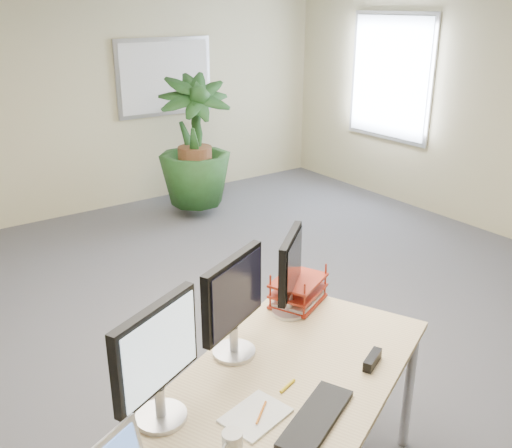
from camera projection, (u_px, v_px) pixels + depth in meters
floor at (285, 369)px, 4.03m from camera, size 8.00×8.00×0.00m
back_wall at (71, 102)px, 6.56m from camera, size 7.00×0.04×2.70m
whiteboard at (165, 77)px, 7.12m from camera, size 1.30×0.04×0.95m
window at (390, 77)px, 7.09m from camera, size 0.04×1.30×1.55m
desk at (239, 430)px, 2.55m from camera, size 2.28×1.68×0.81m
floor_plant at (195, 155)px, 6.69m from camera, size 1.04×1.04×1.50m
monitor_left at (157, 357)px, 2.25m from camera, size 0.45×0.24×0.53m
monitor_right at (234, 300)px, 2.69m from camera, size 0.44×0.23×0.52m
monitor_dark at (290, 269)px, 3.07m from camera, size 0.35×0.30×0.47m
keyboard at (316, 418)px, 2.35m from camera, size 0.48×0.33×0.03m
coffee_mug at (232, 443)px, 2.17m from camera, size 0.12×0.08×0.09m
spiral_notebook at (256, 416)px, 2.37m from camera, size 0.30×0.25×0.01m
orange_pen at (261, 412)px, 2.37m from camera, size 0.12×0.10×0.01m
yellow_highlighter at (287, 386)px, 2.56m from camera, size 0.11×0.05×0.01m
letter_tray at (298, 293)px, 3.25m from camera, size 0.38×0.35×0.15m
stapler at (372, 360)px, 2.71m from camera, size 0.16×0.10×0.05m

